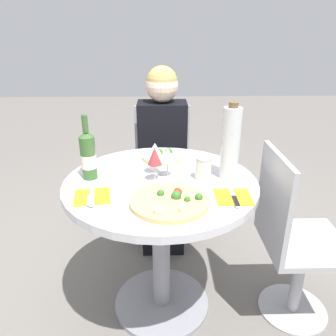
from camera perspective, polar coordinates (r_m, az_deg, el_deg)
The scene contains 15 objects.
ground_plane at distance 1.99m, azimuth -1.14°, elevation -22.49°, with size 12.00×12.00×0.00m, color slate.
dining_table at distance 1.62m, azimuth -1.31°, elevation -7.97°, with size 0.90×0.90×0.77m.
chair_behind_diner at distance 2.41m, azimuth -1.00°, elevation -0.75°, with size 0.40×0.40×0.91m.
seated_diner at distance 2.23m, azimuth -0.99°, elevation 0.75°, with size 0.33×0.43×1.21m.
chair_empty_side at distance 1.77m, azimuth 20.69°, elevation -12.07°, with size 0.40×0.40×0.91m.
pizza_large at distance 1.33m, azimuth 0.30°, elevation -5.78°, with size 0.32×0.32×0.05m.
pizza_small_far at distance 1.78m, azimuth -1.03°, elevation 2.07°, with size 0.22×0.22×0.05m.
wine_bottle at distance 1.56m, azimuth -13.79°, elevation 2.14°, with size 0.07×0.07×0.30m.
tall_carafe at distance 1.52m, azimuth 10.78°, elevation 4.24°, with size 0.08×0.08×0.36m.
sugar_shaker at distance 1.53m, azimuth 6.08°, elevation -0.08°, with size 0.07×0.07×0.11m.
wine_glass_back_left at distance 1.57m, azimuth -2.36°, elevation 3.04°, with size 0.08×0.08×0.15m.
wine_glass_center at distance 1.53m, azimuth -0.13°, elevation 2.23°, with size 0.07×0.07×0.14m.
wine_glass_front_left at distance 1.49m, azimuth -2.40°, elevation 1.96°, with size 0.07×0.07×0.16m.
place_setting_left at distance 1.42m, azimuth -13.17°, elevation -4.88°, with size 0.17×0.19×0.01m.
place_setting_right at distance 1.40m, azimuth 11.25°, elevation -4.99°, with size 0.15×0.19×0.01m.
Camera 1 is at (0.00, -1.39, 1.42)m, focal length 35.00 mm.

